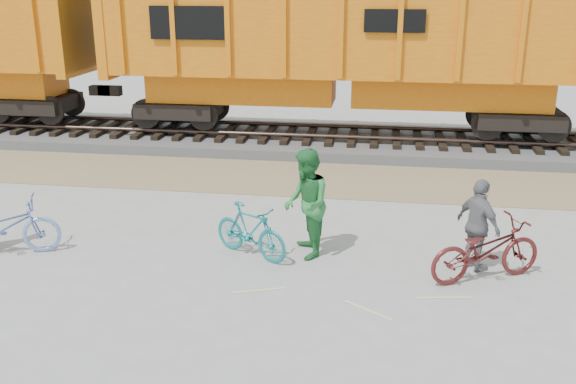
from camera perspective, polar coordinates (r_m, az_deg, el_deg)
name	(u,v)px	position (r m, az deg, el deg)	size (l,w,h in m)	color
ground	(324,274)	(11.26, 3.20, -7.26)	(120.00, 120.00, 0.00)	#9E9E99
gravel_strip	(345,180)	(16.38, 5.08, 1.04)	(120.00, 3.00, 0.02)	#877654
ballast_bed	(353,142)	(19.71, 5.77, 4.42)	(120.00, 4.00, 0.30)	slate
track	(353,132)	(19.64, 5.80, 5.33)	(120.00, 2.60, 0.24)	black
hopper_car_center	(344,47)	(19.25, 5.03, 12.74)	(14.00, 3.13, 4.65)	black
bicycle_blue	(2,227)	(12.93, -24.05, -2.87)	(0.71, 2.04, 1.07)	#7895D6
bicycle_teal	(250,231)	(11.76, -3.37, -3.48)	(0.47, 1.66, 1.00)	#10737D
bicycle_maroon	(486,250)	(11.33, 17.18, -4.96)	(0.72, 2.06, 1.08)	#551A18
person_man	(306,204)	(11.61, 1.63, -1.05)	(0.98, 0.76, 2.02)	#277836
person_woman	(478,225)	(11.57, 16.56, -2.86)	(0.97, 0.40, 1.66)	slate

